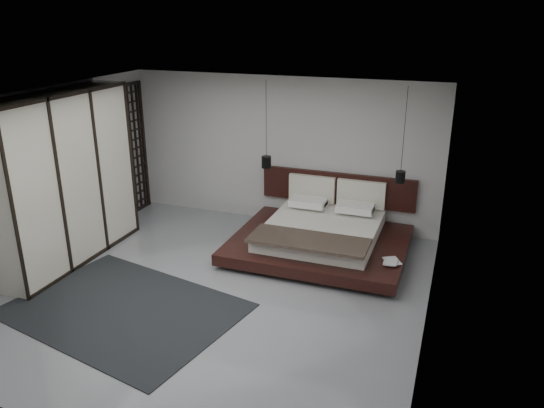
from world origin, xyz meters
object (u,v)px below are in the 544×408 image
at_px(wardrobe, 64,179).
at_px(lattice_screen, 132,150).
at_px(pendant_right, 400,176).
at_px(pendant_left, 266,162).
at_px(bed, 322,234).
at_px(rug, 124,309).

bearing_deg(wardrobe, lattice_screen, 96.36).
distance_m(pendant_right, wardrobe, 5.45).
distance_m(lattice_screen, pendant_left, 2.88).
height_order(bed, rug, bed).
distance_m(wardrobe, rug, 2.49).
bearing_deg(bed, pendant_right, 21.41).
bearing_deg(pendant_left, lattice_screen, 178.37).
bearing_deg(wardrobe, bed, 24.15).
relative_size(bed, pendant_left, 1.85).
xyz_separation_m(pendant_left, wardrobe, (-2.63, -2.17, 0.03)).
height_order(lattice_screen, bed, lattice_screen).
distance_m(pendant_right, rug, 4.81).
distance_m(lattice_screen, wardrobe, 2.27).
xyz_separation_m(bed, rug, (-2.07, -2.83, -0.29)).
xyz_separation_m(pendant_right, rug, (-3.25, -3.29, -1.32)).
relative_size(pendant_left, wardrobe, 0.56).
distance_m(lattice_screen, bed, 4.22).
bearing_deg(wardrobe, pendant_right, 23.51).
height_order(bed, pendant_left, pendant_left).
bearing_deg(bed, rug, -126.19).
distance_m(pendant_left, pendant_right, 2.37).
distance_m(bed, pendant_left, 1.65).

